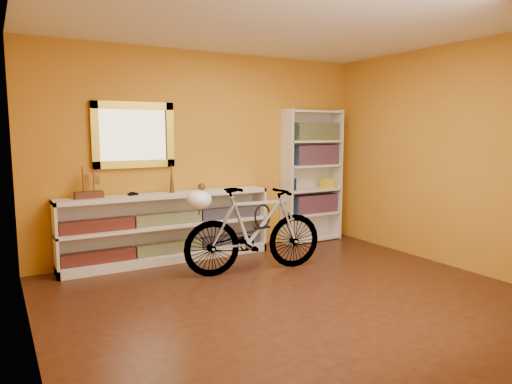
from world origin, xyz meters
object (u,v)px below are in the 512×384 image
console_unit (168,227)px  bookcase (312,176)px  helmet (199,200)px  bicycle (254,230)px

console_unit → bookcase: bookcase is taller
console_unit → helmet: 0.93m
console_unit → bookcase: 2.25m
bookcase → console_unit: bearing=-179.3°
bicycle → helmet: bicycle is taller
bicycle → bookcase: bearing=-49.7°
console_unit → helmet: (0.07, -0.82, 0.44)m
console_unit → bicycle: bicycle is taller
helmet → bicycle: bearing=-8.2°
bicycle → console_unit: bearing=45.9°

